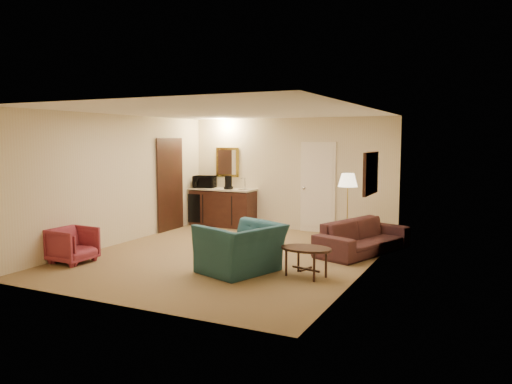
{
  "coord_description": "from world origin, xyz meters",
  "views": [
    {
      "loc": [
        4.32,
        -7.79,
        2.1
      ],
      "look_at": [
        0.32,
        0.5,
        1.13
      ],
      "focal_mm": 35.0,
      "sensor_mm": 36.0,
      "label": 1
    }
  ],
  "objects_px": {
    "teal_armchair": "(241,240)",
    "waste_bin": "(260,228)",
    "microwave": "(205,180)",
    "sofa": "(363,231)",
    "rose_chair_near": "(74,245)",
    "wetbar_cabinet": "(223,207)",
    "rose_chair_far": "(73,243)",
    "floor_lamp": "(347,209)",
    "coffee_table": "(306,262)",
    "coffee_maker": "(228,182)"
  },
  "relations": [
    {
      "from": "teal_armchair",
      "to": "waste_bin",
      "type": "relative_size",
      "value": 3.63
    },
    {
      "from": "waste_bin",
      "to": "microwave",
      "type": "xyz_separation_m",
      "value": [
        -1.85,
        0.7,
        0.94
      ]
    },
    {
      "from": "waste_bin",
      "to": "microwave",
      "type": "height_order",
      "value": "microwave"
    },
    {
      "from": "sofa",
      "to": "rose_chair_near",
      "type": "height_order",
      "value": "sofa"
    },
    {
      "from": "waste_bin",
      "to": "wetbar_cabinet",
      "type": "bearing_deg",
      "value": 151.93
    },
    {
      "from": "rose_chair_near",
      "to": "waste_bin",
      "type": "xyz_separation_m",
      "value": [
        1.85,
        3.57,
        -0.13
      ]
    },
    {
      "from": "rose_chair_near",
      "to": "microwave",
      "type": "height_order",
      "value": "microwave"
    },
    {
      "from": "rose_chair_far",
      "to": "sofa",
      "type": "bearing_deg",
      "value": -53.56
    },
    {
      "from": "floor_lamp",
      "to": "microwave",
      "type": "height_order",
      "value": "floor_lamp"
    },
    {
      "from": "rose_chair_far",
      "to": "coffee_table",
      "type": "distance_m",
      "value": 4.01
    },
    {
      "from": "coffee_table",
      "to": "floor_lamp",
      "type": "height_order",
      "value": "floor_lamp"
    },
    {
      "from": "wetbar_cabinet",
      "to": "waste_bin",
      "type": "xyz_separation_m",
      "value": [
        1.35,
        -0.72,
        -0.3
      ]
    },
    {
      "from": "wetbar_cabinet",
      "to": "rose_chair_far",
      "type": "bearing_deg",
      "value": -96.6
    },
    {
      "from": "coffee_table",
      "to": "floor_lamp",
      "type": "relative_size",
      "value": 0.55
    },
    {
      "from": "sofa",
      "to": "coffee_table",
      "type": "distance_m",
      "value": 2.05
    },
    {
      "from": "coffee_table",
      "to": "coffee_maker",
      "type": "distance_m",
      "value": 4.69
    },
    {
      "from": "sofa",
      "to": "waste_bin",
      "type": "bearing_deg",
      "value": 94.15
    },
    {
      "from": "wetbar_cabinet",
      "to": "waste_bin",
      "type": "height_order",
      "value": "wetbar_cabinet"
    },
    {
      "from": "coffee_maker",
      "to": "rose_chair_far",
      "type": "bearing_deg",
      "value": -86.2
    },
    {
      "from": "wetbar_cabinet",
      "to": "waste_bin",
      "type": "relative_size",
      "value": 5.0
    },
    {
      "from": "coffee_table",
      "to": "floor_lamp",
      "type": "distance_m",
      "value": 2.57
    },
    {
      "from": "rose_chair_near",
      "to": "floor_lamp",
      "type": "distance_m",
      "value": 5.15
    },
    {
      "from": "floor_lamp",
      "to": "microwave",
      "type": "xyz_separation_m",
      "value": [
        -3.85,
        0.88,
        0.38
      ]
    },
    {
      "from": "coffee_table",
      "to": "waste_bin",
      "type": "height_order",
      "value": "coffee_table"
    },
    {
      "from": "coffee_table",
      "to": "rose_chair_near",
      "type": "bearing_deg",
      "value": -167.4
    },
    {
      "from": "rose_chair_near",
      "to": "wetbar_cabinet",
      "type": "bearing_deg",
      "value": -10.29
    },
    {
      "from": "floor_lamp",
      "to": "microwave",
      "type": "distance_m",
      "value": 3.97
    },
    {
      "from": "floor_lamp",
      "to": "microwave",
      "type": "relative_size",
      "value": 2.73
    },
    {
      "from": "teal_armchair",
      "to": "rose_chair_near",
      "type": "distance_m",
      "value": 2.97
    },
    {
      "from": "floor_lamp",
      "to": "sofa",
      "type": "bearing_deg",
      "value": -49.23
    },
    {
      "from": "microwave",
      "to": "coffee_maker",
      "type": "bearing_deg",
      "value": -22.3
    },
    {
      "from": "floor_lamp",
      "to": "coffee_maker",
      "type": "distance_m",
      "value": 3.25
    },
    {
      "from": "waste_bin",
      "to": "rose_chair_near",
      "type": "bearing_deg",
      "value": -117.37
    },
    {
      "from": "rose_chair_near",
      "to": "coffee_table",
      "type": "height_order",
      "value": "rose_chair_near"
    },
    {
      "from": "wetbar_cabinet",
      "to": "coffee_maker",
      "type": "distance_m",
      "value": 0.67
    },
    {
      "from": "teal_armchair",
      "to": "rose_chair_far",
      "type": "distance_m",
      "value": 2.97
    },
    {
      "from": "coffee_maker",
      "to": "sofa",
      "type": "bearing_deg",
      "value": -6.86
    },
    {
      "from": "rose_chair_near",
      "to": "rose_chair_far",
      "type": "relative_size",
      "value": 0.89
    },
    {
      "from": "wetbar_cabinet",
      "to": "coffee_table",
      "type": "height_order",
      "value": "wetbar_cabinet"
    },
    {
      "from": "waste_bin",
      "to": "coffee_maker",
      "type": "bearing_deg",
      "value": 151.15
    },
    {
      "from": "sofa",
      "to": "microwave",
      "type": "relative_size",
      "value": 3.9
    },
    {
      "from": "coffee_table",
      "to": "microwave",
      "type": "bearing_deg",
      "value": 138.92
    },
    {
      "from": "rose_chair_far",
      "to": "microwave",
      "type": "xyz_separation_m",
      "value": [
        0.0,
        4.3,
        0.76
      ]
    },
    {
      "from": "wetbar_cabinet",
      "to": "rose_chair_far",
      "type": "relative_size",
      "value": 2.43
    },
    {
      "from": "wetbar_cabinet",
      "to": "rose_chair_far",
      "type": "distance_m",
      "value": 4.35
    },
    {
      "from": "wetbar_cabinet",
      "to": "sofa",
      "type": "bearing_deg",
      "value": -20.49
    },
    {
      "from": "sofa",
      "to": "rose_chair_far",
      "type": "height_order",
      "value": "sofa"
    },
    {
      "from": "coffee_table",
      "to": "floor_lamp",
      "type": "bearing_deg",
      "value": 91.26
    },
    {
      "from": "teal_armchair",
      "to": "coffee_maker",
      "type": "distance_m",
      "value": 4.17
    },
    {
      "from": "microwave",
      "to": "coffee_maker",
      "type": "xyz_separation_m",
      "value": [
        0.72,
        -0.08,
        -0.02
      ]
    }
  ]
}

